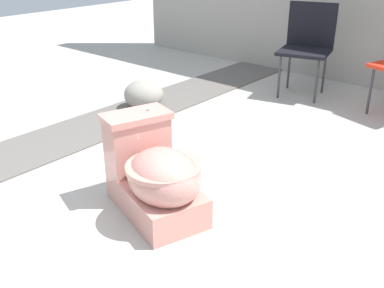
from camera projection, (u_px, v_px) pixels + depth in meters
ground_plane at (150, 216)px, 2.42m from camera, size 14.00×14.00×0.00m
gravel_strip at (84, 130)px, 3.49m from camera, size 0.56×8.00×0.01m
toilet at (156, 176)px, 2.38m from camera, size 0.71×0.55×0.52m
folding_chair_left at (308, 40)px, 4.16m from camera, size 0.54×0.54×0.83m
boulder_near at (144, 95)px, 3.91m from camera, size 0.46×0.46×0.26m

